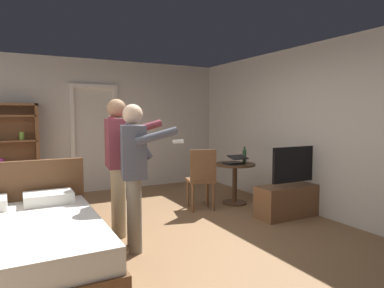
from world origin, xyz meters
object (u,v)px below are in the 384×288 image
Objects in this scene: tv_flatscreen at (295,196)px; laptop at (235,161)px; wooden_chair at (202,177)px; suitcase_dark at (51,201)px; bookshelf at (8,149)px; bottle_on_table at (244,156)px; person_blue_shirt at (134,167)px; side_table at (235,176)px; bed at (18,251)px; person_striped_shirt at (118,156)px.

laptop is (-0.45, 0.95, 0.46)m from tv_flatscreen.
wooden_chair is 2.08× the size of suitcase_dark.
wooden_chair reaches higher than suitcase_dark.
bookshelf is 1.41m from suitcase_dark.
bottle_on_table is 2.52m from person_blue_shirt.
person_blue_shirt is (-2.16, -1.11, 0.47)m from side_table.
bottle_on_table reaches higher than side_table.
bed is 1.11× the size of person_striped_shirt.
laptop is at bearing 26.60° from person_blue_shirt.
bottle_on_table is at bearing -12.32° from laptop.
bed is at bearing -153.85° from wooden_chair.
bookshelf is 3.42m from wooden_chair.
bookshelf is at bearing 143.73° from wooden_chair.
tv_flatscreen is at bearing -28.70° from suitcase_dark.
side_table is 0.42× the size of person_blue_shirt.
person_blue_shirt is at bearing -88.03° from person_striped_shirt.
suitcase_dark is at bearing 163.08° from side_table.
side_table is 2.38× the size of bottle_on_table.
laptop is 0.20× the size of person_blue_shirt.
person_blue_shirt is 2.24m from suitcase_dark.
side_table reaches higher than suitcase_dark.
tv_flatscreen is (3.86, -2.93, -0.64)m from bookshelf.
bookshelf is 1.75× the size of wooden_chair.
suitcase_dark is (-3.02, 0.96, -0.63)m from bottle_on_table.
person_blue_shirt is at bearing -155.87° from bottle_on_table.
person_blue_shirt reaches higher than side_table.
laptop is at bearing 115.38° from tv_flatscreen.
bed is at bearing -101.33° from suitcase_dark.
laptop is at bearing 21.89° from bed.
laptop is at bearing -30.11° from bookshelf.
laptop is at bearing -123.64° from side_table.
bookshelf reaches higher than laptop.
bookshelf is 3.65× the size of suitcase_dark.
side_table is 0.28m from laptop.
tv_flatscreen is at bearing -37.20° from bookshelf.
bed is 3.62m from laptop.
bed is 1.49× the size of tv_flatscreen.
bookshelf is at bearing 91.22° from bed.
bookshelf reaches higher than side_table.
tv_flatscreen is 4.38× the size of bottle_on_table.
person_striped_shirt is (-2.18, -0.53, 0.54)m from side_table.
wooden_chair is (-0.70, -0.07, 0.07)m from side_table.
bookshelf is at bearing 118.73° from suitcase_dark.
wooden_chair is 1.62m from person_striped_shirt.
bottle_on_table is at bearing 20.40° from bed.
bed is 3.78m from bottle_on_table.
suitcase_dark is (-2.88, 0.88, -0.28)m from side_table.
tv_flatscreen is 0.78× the size of person_blue_shirt.
bottle_on_table is (0.14, -0.08, 0.35)m from side_table.
bed reaches higher than laptop.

